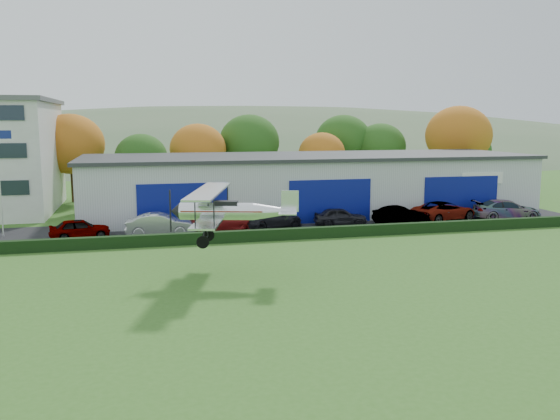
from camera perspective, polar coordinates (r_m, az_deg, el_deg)
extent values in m
plane|color=#366520|center=(26.35, 9.88, -9.84)|extent=(300.00, 300.00, 0.00)
cube|color=black|center=(46.52, 2.99, -1.55)|extent=(48.00, 9.00, 0.05)
cube|color=black|center=(41.96, 4.87, -2.18)|extent=(46.00, 0.60, 0.80)
cube|color=#B2B7BC|center=(53.37, 2.93, 2.47)|extent=(40.00, 12.00, 5.00)
cube|color=#2D3033|center=(53.15, 2.95, 5.31)|extent=(40.60, 12.60, 0.30)
cube|color=navy|center=(45.38, -9.53, 0.35)|extent=(7.00, 0.12, 3.60)
cube|color=navy|center=(47.74, 4.98, 0.85)|extent=(7.00, 0.12, 3.60)
cube|color=navy|center=(52.78, 17.43, 1.24)|extent=(7.00, 0.12, 3.60)
cylinder|color=silver|center=(46.13, -25.94, 2.48)|extent=(0.10, 0.10, 8.00)
cube|color=navy|center=(45.83, -25.61, 6.73)|extent=(1.00, 0.04, 0.60)
cylinder|color=#3D2614|center=(63.59, -19.76, 2.14)|extent=(0.36, 0.36, 3.15)
ellipsoid|color=#B66516|center=(63.27, -19.97, 6.15)|extent=(6.84, 6.84, 6.16)
cylinder|color=#3D2614|center=(61.27, -13.42, 1.85)|extent=(0.36, 0.36, 2.45)
ellipsoid|color=#1E4C14|center=(60.96, -13.54, 5.09)|extent=(5.32, 5.32, 4.79)
cylinder|color=#3D2614|center=(63.53, -8.02, 2.41)|extent=(0.36, 0.36, 2.80)
ellipsoid|color=#B66516|center=(63.22, -8.09, 5.98)|extent=(6.08, 6.08, 5.47)
cylinder|color=#3D2614|center=(66.32, -3.02, 2.90)|extent=(0.36, 0.36, 3.15)
ellipsoid|color=#1E4C14|center=(66.01, -3.05, 6.75)|extent=(6.84, 6.84, 6.16)
cylinder|color=#3D2614|center=(66.38, 4.11, 2.59)|extent=(0.36, 0.36, 2.45)
ellipsoid|color=#B66516|center=(66.09, 4.15, 5.58)|extent=(5.32, 5.32, 4.79)
cylinder|color=#3D2614|center=(71.03, 9.79, 3.03)|extent=(0.36, 0.36, 2.80)
ellipsoid|color=#1E4C14|center=(70.75, 9.87, 6.22)|extent=(6.08, 6.08, 5.47)
cylinder|color=#3D2614|center=(71.07, 17.02, 3.06)|extent=(0.36, 0.36, 3.50)
ellipsoid|color=#B66516|center=(70.78, 17.20, 7.05)|extent=(7.60, 7.60, 6.84)
cylinder|color=#3D2614|center=(76.59, 18.07, 3.00)|extent=(0.36, 0.36, 2.45)
ellipsoid|color=#1E4C14|center=(76.35, 18.19, 5.59)|extent=(5.32, 5.32, 4.79)
cylinder|color=#3D2614|center=(68.66, -25.21, 1.83)|extent=(0.36, 0.36, 2.10)
ellipsoid|color=#B66516|center=(68.41, -25.37, 4.30)|extent=(4.56, 4.56, 4.10)
cylinder|color=#3D2614|center=(71.39, 6.20, 3.28)|extent=(0.36, 0.36, 3.15)
ellipsoid|color=#1E4C14|center=(71.11, 6.26, 6.85)|extent=(6.84, 6.84, 6.16)
ellipsoid|color=#4C6642|center=(167.31, -3.11, 0.60)|extent=(320.00, 196.00, 56.00)
ellipsoid|color=#4C6642|center=(192.04, 17.90, 2.90)|extent=(240.00, 126.00, 36.00)
imported|color=gray|center=(43.66, -19.16, -1.74)|extent=(4.40, 2.41, 1.42)
imported|color=silver|center=(43.10, -11.70, -1.41)|extent=(5.13, 2.28, 1.64)
imported|color=maroon|center=(44.42, -5.18, -0.99)|extent=(5.90, 3.07, 1.59)
imported|color=black|center=(45.30, -0.86, -0.83)|extent=(5.54, 3.68, 1.49)
imported|color=black|center=(46.56, 5.98, -0.65)|extent=(4.41, 2.24, 1.44)
imported|color=gray|center=(47.71, 11.82, -0.54)|extent=(4.74, 2.66, 1.48)
imported|color=gray|center=(50.41, 15.84, -0.10)|extent=(6.46, 4.51, 1.64)
imported|color=gray|center=(52.97, 21.48, 0.04)|extent=(5.99, 3.36, 1.64)
cylinder|color=silver|center=(31.04, -6.27, -0.13)|extent=(4.03, 1.95, 0.93)
cone|color=silver|center=(30.75, -0.55, -0.16)|extent=(2.44, 1.51, 0.93)
cone|color=black|center=(31.44, -10.28, -0.11)|extent=(0.75, 1.03, 0.93)
cube|color=maroon|center=(30.99, -5.71, -0.04)|extent=(4.43, 2.08, 0.06)
cube|color=black|center=(30.91, -5.34, 0.66)|extent=(1.36, 0.93, 0.26)
cube|color=silver|center=(31.12, -6.64, -0.69)|extent=(3.24, 7.50, 0.10)
cube|color=silver|center=(30.96, -7.06, 1.86)|extent=(3.45, 7.93, 0.10)
cylinder|color=black|center=(28.47, -8.39, -0.18)|extent=(0.08, 0.08, 1.34)
cylinder|color=black|center=(28.32, -6.54, -0.19)|extent=(0.08, 0.08, 1.34)
cylinder|color=black|center=(33.71, -6.76, 1.24)|extent=(0.08, 0.08, 1.34)
cylinder|color=black|center=(33.58, -5.19, 1.24)|extent=(0.08, 0.08, 1.34)
cylinder|color=black|center=(30.65, -7.15, 1.11)|extent=(0.12, 0.23, 0.77)
cylinder|color=black|center=(31.36, -6.95, 1.28)|extent=(0.12, 0.23, 0.77)
cylinder|color=black|center=(30.86, -7.50, -1.86)|extent=(0.26, 0.71, 1.26)
cylinder|color=black|center=(31.71, -7.24, -1.57)|extent=(0.26, 0.71, 1.26)
cylinder|color=black|center=(31.40, -7.35, -2.82)|extent=(0.60, 1.91, 0.07)
cylinder|color=black|center=(30.50, -7.63, -3.17)|extent=(0.68, 0.32, 0.66)
cylinder|color=black|center=(32.30, -7.08, -2.49)|extent=(0.68, 0.32, 0.66)
cylinder|color=black|center=(30.77, 0.79, -0.64)|extent=(0.38, 0.16, 0.44)
cube|color=silver|center=(30.72, 0.79, -0.07)|extent=(1.62, 2.83, 0.06)
cube|color=silver|center=(30.64, 0.99, 0.88)|extent=(0.91, 0.31, 1.14)
cube|color=black|center=(31.50, -10.77, -0.10)|extent=(0.09, 0.14, 2.27)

